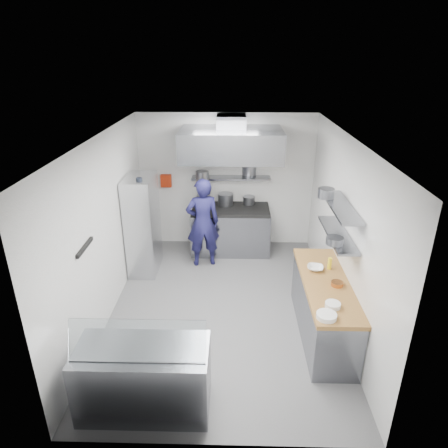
{
  "coord_description": "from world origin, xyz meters",
  "views": [
    {
      "loc": [
        0.15,
        -5.49,
        3.88
      ],
      "look_at": [
        0.0,
        0.6,
        1.25
      ],
      "focal_mm": 32.0,
      "sensor_mm": 36.0,
      "label": 1
    }
  ],
  "objects_px": {
    "gas_range": "(231,231)",
    "wire_rack": "(143,225)",
    "display_case": "(144,378)",
    "chef": "(203,223)"
  },
  "relations": [
    {
      "from": "wire_rack",
      "to": "display_case",
      "type": "xyz_separation_m",
      "value": [
        0.67,
        -3.28,
        -0.5
      ]
    },
    {
      "from": "gas_range",
      "to": "wire_rack",
      "type": "bearing_deg",
      "value": -153.28
    },
    {
      "from": "gas_range",
      "to": "display_case",
      "type": "height_order",
      "value": "gas_range"
    },
    {
      "from": "gas_range",
      "to": "wire_rack",
      "type": "xyz_separation_m",
      "value": [
        -1.63,
        -0.82,
        0.48
      ]
    },
    {
      "from": "gas_range",
      "to": "display_case",
      "type": "distance_m",
      "value": 4.21
    },
    {
      "from": "display_case",
      "to": "chef",
      "type": "bearing_deg",
      "value": 83.01
    },
    {
      "from": "chef",
      "to": "wire_rack",
      "type": "bearing_deg",
      "value": -0.98
    },
    {
      "from": "gas_range",
      "to": "chef",
      "type": "height_order",
      "value": "chef"
    },
    {
      "from": "gas_range",
      "to": "display_case",
      "type": "relative_size",
      "value": 1.07
    },
    {
      "from": "gas_range",
      "to": "wire_rack",
      "type": "height_order",
      "value": "wire_rack"
    }
  ]
}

